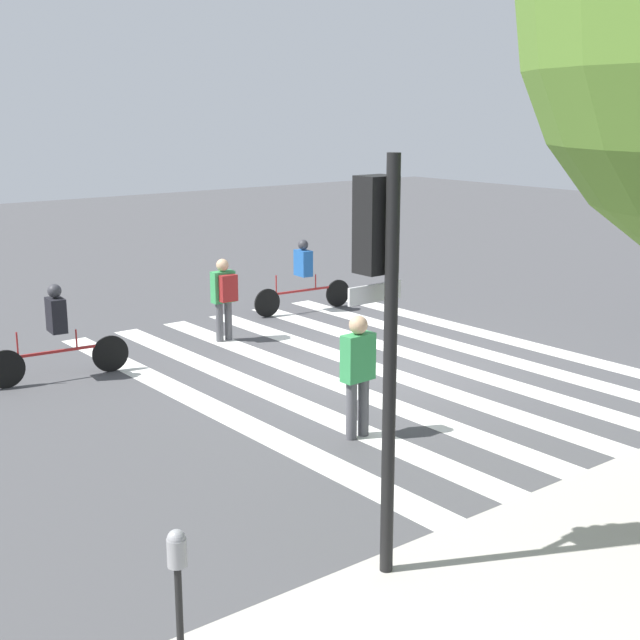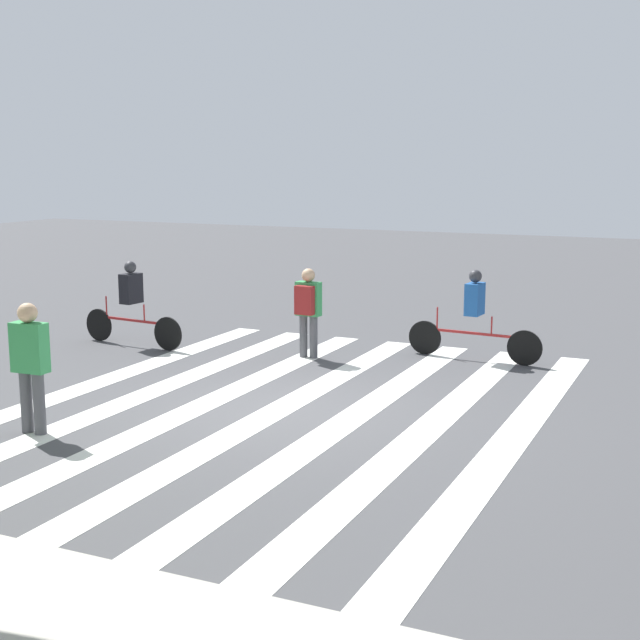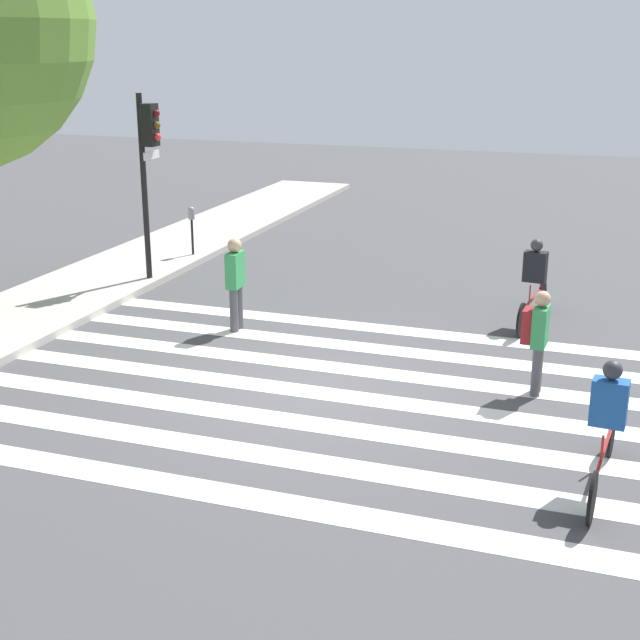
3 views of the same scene
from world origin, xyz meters
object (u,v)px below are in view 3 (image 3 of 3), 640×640
cyclist_far_lane (607,419)px  cyclist_mid_street (534,278)px  traffic_light (148,153)px  parking_meter (192,220)px  pedestrian_adult_yellow_jacket (236,279)px  pedestrian_child_with_backpack (537,334)px

cyclist_far_lane → cyclist_mid_street: size_ratio=1.04×
cyclist_far_lane → cyclist_mid_street: (6.06, 1.47, 0.00)m
traffic_light → parking_meter: traffic_light is taller
cyclist_far_lane → traffic_light: bearing=61.0°
pedestrian_adult_yellow_jacket → traffic_light: bearing=-130.6°
cyclist_far_lane → parking_meter: bearing=53.3°
parking_meter → pedestrian_adult_yellow_jacket: 5.43m
pedestrian_child_with_backpack → cyclist_far_lane: same height
pedestrian_child_with_backpack → parking_meter: bearing=-121.4°
traffic_light → pedestrian_adult_yellow_jacket: traffic_light is taller
traffic_light → pedestrian_child_with_backpack: bearing=-113.3°
cyclist_mid_street → pedestrian_child_with_backpack: bearing=-167.0°
cyclist_far_lane → pedestrian_adult_yellow_jacket: bearing=63.0°
cyclist_far_lane → cyclist_mid_street: bearing=18.3°
cyclist_mid_street → pedestrian_adult_yellow_jacket: bearing=119.3°
parking_meter → pedestrian_child_with_backpack: bearing=-124.2°
cyclist_far_lane → pedestrian_child_with_backpack: bearing=26.6°
parking_meter → cyclist_mid_street: 8.39m
traffic_light → cyclist_mid_street: bearing=-91.0°
cyclist_mid_street → cyclist_far_lane: bearing=-160.1°
traffic_light → parking_meter: bearing=5.9°
pedestrian_child_with_backpack → cyclist_far_lane: (-2.65, -1.07, -0.06)m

